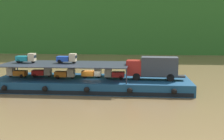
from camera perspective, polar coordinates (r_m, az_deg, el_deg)
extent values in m
plane|color=brown|center=(40.18, -3.89, -3.76)|extent=(400.00, 400.00, 0.00)
cube|color=#286023|center=(105.23, 1.94, 13.80)|extent=(129.45, 24.64, 37.00)
cube|color=navy|center=(40.03, -3.90, -2.71)|extent=(26.74, 8.61, 1.50)
cube|color=black|center=(35.94, -5.01, -4.64)|extent=(26.20, 0.06, 0.50)
sphere|color=black|center=(39.01, -20.75, -3.37)|extent=(0.71, 0.71, 0.71)
sphere|color=black|center=(36.98, -13.27, -3.67)|extent=(0.71, 0.71, 0.71)
sphere|color=black|center=(35.65, -5.08, -3.93)|extent=(0.71, 0.71, 0.71)
sphere|color=black|center=(35.09, 3.56, -4.11)|extent=(0.71, 0.71, 0.71)
sphere|color=black|center=(35.33, 12.29, -4.20)|extent=(0.71, 0.71, 0.71)
cube|color=maroon|center=(38.97, 4.43, 0.49)|extent=(2.11, 2.28, 2.00)
cube|color=#192833|center=(39.01, 2.92, 1.03)|extent=(0.15, 1.84, 0.60)
cube|color=#33383D|center=(38.86, 9.44, 0.75)|extent=(4.91, 2.54, 2.50)
cube|color=black|center=(39.05, 9.40, -1.14)|extent=(6.86, 1.72, 0.20)
cylinder|color=black|center=(40.11, 5.08, -0.89)|extent=(1.01, 0.33, 1.00)
cylinder|color=black|center=(38.12, 4.91, -1.37)|extent=(1.01, 0.33, 1.00)
cylinder|color=black|center=(40.11, 11.42, -1.02)|extent=(1.01, 0.33, 1.00)
cylinder|color=black|center=(38.12, 11.59, -1.51)|extent=(1.01, 0.33, 1.00)
cylinder|color=#232833|center=(43.03, 3.34, 0.43)|extent=(0.16, 0.16, 2.00)
cylinder|color=#232833|center=(35.47, 2.88, -1.25)|extent=(0.16, 0.16, 2.00)
cylinder|color=#232833|center=(46.97, -18.36, 0.68)|extent=(0.16, 0.16, 2.00)
cube|color=#232833|center=(40.39, -9.27, 1.18)|extent=(17.54, 7.81, 0.10)
cube|color=orange|center=(42.39, -17.82, -0.58)|extent=(1.76, 1.28, 0.70)
cube|color=#C6B793|center=(42.99, -19.50, -0.27)|extent=(0.95, 1.04, 1.10)
cube|color=#19232D|center=(43.20, -20.06, -0.11)|extent=(0.08, 0.85, 0.38)
cylinder|color=black|center=(43.14, -19.65, -0.99)|extent=(0.57, 0.17, 0.56)
cylinder|color=black|center=(42.74, -17.00, -0.95)|extent=(0.57, 0.17, 0.56)
cylinder|color=black|center=(41.80, -17.62, -1.18)|extent=(0.57, 0.17, 0.56)
cube|color=red|center=(42.22, -14.47, -0.48)|extent=(1.72, 1.23, 0.70)
cube|color=beige|center=(41.76, -12.66, -0.24)|extent=(0.92, 1.01, 1.10)
cube|color=#19232D|center=(41.61, -12.05, -0.09)|extent=(0.05, 0.85, 0.38)
cylinder|color=black|center=(41.80, -12.44, -0.98)|extent=(0.56, 0.15, 0.56)
cylinder|color=black|center=(41.91, -15.20, -1.06)|extent=(0.56, 0.15, 0.56)
cylinder|color=black|center=(42.90, -14.73, -0.83)|extent=(0.56, 0.15, 0.56)
cube|color=orange|center=(40.17, -10.09, -0.78)|extent=(1.74, 1.26, 0.70)
cube|color=#C6B793|center=(39.74, -8.17, -0.54)|extent=(0.94, 1.03, 1.10)
cube|color=#19232D|center=(39.60, -7.52, -0.40)|extent=(0.07, 0.85, 0.38)
cylinder|color=black|center=(39.79, -7.95, -1.33)|extent=(0.56, 0.16, 0.56)
cylinder|color=black|center=(39.85, -10.85, -1.38)|extent=(0.56, 0.16, 0.56)
cylinder|color=black|center=(40.85, -10.39, -1.14)|extent=(0.56, 0.16, 0.56)
cube|color=orange|center=(40.32, -4.82, -0.65)|extent=(1.70, 1.21, 0.70)
cube|color=#C6B793|center=(40.06, -2.85, -0.40)|extent=(0.90, 1.00, 1.10)
cube|color=#19232D|center=(39.98, -2.19, -0.25)|extent=(0.04, 0.85, 0.38)
cylinder|color=black|center=(40.12, -2.63, -1.18)|extent=(0.56, 0.14, 0.56)
cylinder|color=black|center=(39.93, -5.51, -1.25)|extent=(0.56, 0.14, 0.56)
cylinder|color=black|center=(40.96, -5.23, -1.01)|extent=(0.56, 0.14, 0.56)
cube|color=red|center=(39.24, 1.27, -0.87)|extent=(1.71, 1.22, 0.70)
cube|color=#C6B793|center=(39.35, -0.76, -0.55)|extent=(0.91, 1.01, 1.10)
cube|color=#19232D|center=(39.39, -1.44, -0.38)|extent=(0.05, 0.85, 0.38)
cylinder|color=black|center=(39.46, -0.97, -1.33)|extent=(0.56, 0.15, 0.56)
cylinder|color=black|center=(39.79, 1.91, -1.25)|extent=(0.56, 0.15, 0.56)
cylinder|color=black|center=(38.75, 1.80, -1.51)|extent=(0.56, 0.15, 0.56)
cube|color=teal|center=(42.75, -17.42, 2.21)|extent=(1.71, 1.21, 0.70)
cube|color=#C6B793|center=(42.20, -15.68, 2.48)|extent=(0.91, 1.01, 1.10)
cube|color=#19232D|center=(42.02, -15.09, 2.63)|extent=(0.04, 0.85, 0.38)
cylinder|color=black|center=(42.20, -15.47, 1.74)|extent=(0.56, 0.14, 0.56)
cylinder|color=black|center=(42.46, -18.18, 1.66)|extent=(0.56, 0.14, 0.56)
cylinder|color=black|center=(43.42, -17.62, 1.83)|extent=(0.56, 0.14, 0.56)
cube|color=#1E47B7|center=(40.99, -9.71, 2.23)|extent=(1.74, 1.26, 0.70)
cube|color=#C6B793|center=(40.57, -7.83, 2.49)|extent=(0.94, 1.03, 1.10)
cube|color=#19232D|center=(40.44, -7.19, 2.64)|extent=(0.07, 0.85, 0.38)
cylinder|color=black|center=(40.59, -7.61, 1.72)|extent=(0.56, 0.16, 0.56)
cylinder|color=black|center=(40.64, -10.46, 1.66)|extent=(0.56, 0.16, 0.56)
cylinder|color=black|center=(41.64, -10.01, 1.83)|extent=(0.56, 0.16, 0.56)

